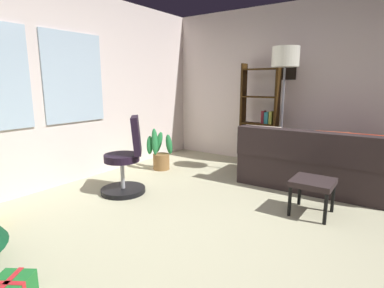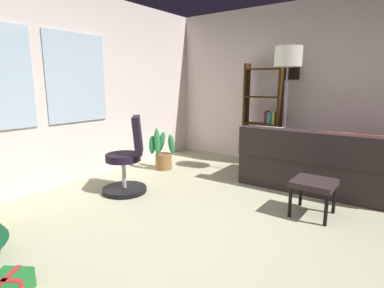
% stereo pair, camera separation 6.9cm
% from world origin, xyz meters
% --- Properties ---
extents(ground_plane, '(5.28, 5.19, 0.10)m').
position_xyz_m(ground_plane, '(0.00, 0.00, -0.05)').
color(ground_plane, '#BBB894').
extents(wall_back_with_windows, '(5.28, 0.12, 2.63)m').
position_xyz_m(wall_back_with_windows, '(-0.02, 2.64, 1.32)').
color(wall_back_with_windows, silver).
rests_on(wall_back_with_windows, ground_plane).
extents(wall_right_with_frames, '(0.12, 5.19, 2.63)m').
position_xyz_m(wall_right_with_frames, '(2.69, -0.00, 1.32)').
color(wall_right_with_frames, silver).
rests_on(wall_right_with_frames, ground_plane).
extents(couch, '(1.75, 1.90, 0.80)m').
position_xyz_m(couch, '(1.95, -0.36, 0.29)').
color(couch, '#2E2324').
rests_on(couch, ground_plane).
extents(footstool, '(0.42, 0.41, 0.38)m').
position_xyz_m(footstool, '(0.82, -0.46, 0.33)').
color(footstool, '#2E2324').
rests_on(footstool, ground_plane).
extents(office_chair, '(0.59, 0.60, 0.98)m').
position_xyz_m(office_chair, '(0.15, 1.64, 0.38)').
color(office_chair, black).
rests_on(office_chair, ground_plane).
extents(bookshelf, '(0.18, 0.64, 1.70)m').
position_xyz_m(bookshelf, '(2.42, 0.82, 0.74)').
color(bookshelf, '#352009').
rests_on(bookshelf, ground_plane).
extents(floor_lamp, '(0.38, 0.38, 1.89)m').
position_xyz_m(floor_lamp, '(2.00, 0.30, 1.63)').
color(floor_lamp, slate).
rests_on(floor_lamp, ground_plane).
extents(potted_plant, '(0.38, 0.43, 0.68)m').
position_xyz_m(potted_plant, '(1.21, 2.00, 0.26)').
color(potted_plant, olive).
rests_on(potted_plant, ground_plane).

